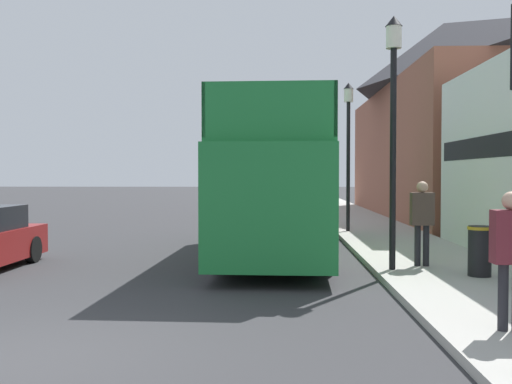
# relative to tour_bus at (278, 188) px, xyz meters

# --- Properties ---
(ground_plane) EXTENTS (144.00, 144.00, 0.00)m
(ground_plane) POSITION_rel_tour_bus_xyz_m (-3.08, 11.74, -1.77)
(ground_plane) COLOR #333335
(sidewalk) EXTENTS (3.06, 108.00, 0.14)m
(sidewalk) POSITION_rel_tour_bus_xyz_m (3.56, 8.74, -1.70)
(sidewalk) COLOR #ADAAA3
(sidewalk) RESTS_ON ground_plane
(brick_terrace_rear) EXTENTS (6.00, 19.69, 9.48)m
(brick_terrace_rear) POSITION_rel_tour_bus_xyz_m (8.09, 13.84, 2.97)
(brick_terrace_rear) COLOR #935642
(brick_terrace_rear) RESTS_ON ground_plane
(tour_bus) EXTENTS (2.90, 9.97, 3.86)m
(tour_bus) POSITION_rel_tour_bus_xyz_m (0.00, 0.00, 0.00)
(tour_bus) COLOR #1E7A38
(tour_bus) RESTS_ON ground_plane
(parked_car_ahead_of_bus) EXTENTS (2.02, 4.24, 1.50)m
(parked_car_ahead_of_bus) POSITION_rel_tour_bus_xyz_m (0.88, 6.82, -1.08)
(parked_car_ahead_of_bus) COLOR silver
(parked_car_ahead_of_bus) RESTS_ON ground_plane
(pedestrian_nearest) EXTENTS (0.46, 0.26, 1.77)m
(pedestrian_nearest) POSITION_rel_tour_bus_xyz_m (2.94, -8.16, -0.56)
(pedestrian_nearest) COLOR #232328
(pedestrian_nearest) RESTS_ON sidewalk
(pedestrian_third) EXTENTS (0.48, 0.26, 1.83)m
(pedestrian_third) POSITION_rel_tour_bus_xyz_m (3.11, -2.79, -0.52)
(pedestrian_third) COLOR #232328
(pedestrian_third) RESTS_ON sidewalk
(lamp_post_nearest) EXTENTS (0.35, 0.35, 5.26)m
(lamp_post_nearest) POSITION_rel_tour_bus_xyz_m (2.39, -3.29, 1.95)
(lamp_post_nearest) COLOR black
(lamp_post_nearest) RESTS_ON sidewalk
(lamp_post_second) EXTENTS (0.35, 0.35, 5.17)m
(lamp_post_second) POSITION_rel_tour_bus_xyz_m (2.46, 5.17, 1.90)
(lamp_post_second) COLOR black
(lamp_post_second) RESTS_ON sidewalk
(litter_bin) EXTENTS (0.48, 0.48, 0.98)m
(litter_bin) POSITION_rel_tour_bus_xyz_m (3.93, -4.05, -1.11)
(litter_bin) COLOR black
(litter_bin) RESTS_ON sidewalk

